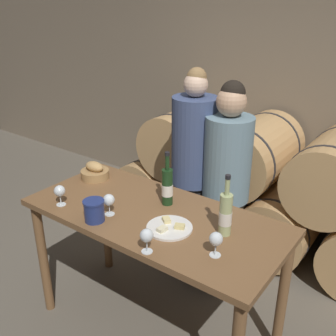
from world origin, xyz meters
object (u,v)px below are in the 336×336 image
Objects in this scene: wine_glass_far_left at (60,191)px; wine_bottle_white at (226,214)px; wine_bottle_red at (167,186)px; person_left at (193,178)px; tasting_table at (154,231)px; wine_glass_center at (147,236)px; cheese_plate at (169,227)px; person_right at (226,191)px; blue_crock at (94,210)px; wine_glass_right at (216,240)px; bread_basket at (95,172)px; wine_glass_left at (109,200)px.

wine_bottle_white is at bearing 17.72° from wine_glass_far_left.
person_left is at bearing 105.35° from wine_bottle_red.
wine_glass_center is (0.22, -0.33, 0.22)m from tasting_table.
wine_bottle_white reaches higher than tasting_table.
person_left is at bearing 113.49° from cheese_plate.
person_left reaches higher than wine_glass_far_left.
blue_crock is at bearing -110.66° from person_right.
wine_glass_center reaches higher than cheese_plate.
person_right is 0.93m from wine_glass_right.
person_right is at bearing 33.74° from bread_basket.
person_right is 6.19× the size of cheese_plate.
wine_glass_center is (0.44, -0.06, 0.02)m from blue_crock.
wine_glass_left is at bearing -93.75° from person_left.
wine_bottle_red is (-0.01, 0.15, 0.25)m from tasting_table.
wine_bottle_white is at bearing -62.46° from person_right.
wine_glass_left is at bearing -111.74° from person_right.
bread_basket is 1.52× the size of wine_glass_right.
person_left is at bearing 110.02° from wine_glass_center.
cheese_plate is 0.41m from wine_glass_left.
wine_bottle_red reaches higher than tasting_table.
wine_glass_center reaches higher than blue_crock.
wine_glass_far_left is 1.00× the size of wine_glass_right.
wine_bottle_red is 0.53m from wine_glass_center.
bread_basket is 1.52× the size of wine_glass_center.
wine_glass_center is (0.22, -0.48, -0.03)m from wine_bottle_red.
wine_bottle_red reaches higher than wine_glass_center.
wine_bottle_red is at bearing 57.40° from wine_glass_left.
wine_glass_right is at bearing -73.87° from wine_bottle_white.
person_left is at bearing 134.23° from wine_bottle_white.
wine_glass_right is (0.67, -0.83, 0.15)m from person_left.
wine_bottle_red is (-0.14, -0.53, 0.21)m from person_right.
person_left is 1.03× the size of person_right.
tasting_table is 12.03× the size of wine_glass_far_left.
blue_crock is 0.45m from cheese_plate.
wine_bottle_red is at bearing 150.30° from wine_glass_right.
person_left is (-0.15, 0.68, 0.07)m from tasting_table.
wine_bottle_white is at bearing 25.44° from blue_crock.
person_left is at bearing -179.96° from person_right.
person_right reaches higher than cheese_plate.
wine_glass_far_left is 0.35m from wine_glass_left.
person_left is 0.96m from blue_crock.
wine_glass_left is at bearing -141.26° from tasting_table.
person_right is at bearing 69.34° from blue_crock.
wine_bottle_red is at bearing 168.64° from wine_bottle_white.
tasting_table is at bearing 163.91° from wine_glass_right.
person_left is 0.74m from bread_basket.
wine_glass_right is (0.30, 0.18, 0.00)m from wine_glass_center.
cheese_plate is (0.41, 0.19, -0.06)m from blue_crock.
wine_bottle_white is 2.66× the size of wine_glass_right.
person_left reaches higher than cheese_plate.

